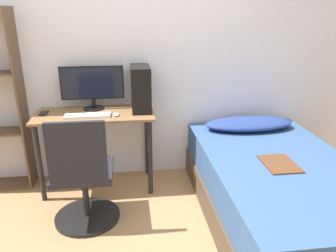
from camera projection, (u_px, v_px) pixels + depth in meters
The scene contains 11 objects.
wall_back at pixel (128, 52), 3.10m from camera, with size 8.00×0.05×2.50m.
desk at pixel (96, 127), 3.02m from camera, with size 1.07×0.50×0.74m.
office_chair at pixel (83, 184), 2.54m from camera, with size 0.53×0.53×0.92m.
bed at pixel (278, 191), 2.63m from camera, with size 1.14×1.97×0.53m.
pillow at pixel (249, 124), 3.19m from camera, with size 0.87×0.36×0.11m.
magazine at pixel (279, 164), 2.47m from camera, with size 0.24×0.32×0.01m.
monitor at pixel (92, 85), 3.03m from camera, with size 0.58×0.19×0.40m.
keyboard at pixel (87, 116), 2.87m from camera, with size 0.40×0.13×0.02m.
pc_tower at pixel (141, 88), 3.01m from camera, with size 0.17×0.35×0.41m.
mouse at pixel (116, 115), 2.90m from camera, with size 0.06×0.09×0.02m.
phone at pixel (44, 113), 2.95m from camera, with size 0.07×0.14×0.01m.
Camera 1 is at (-0.02, -1.69, 1.63)m, focal length 35.00 mm.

